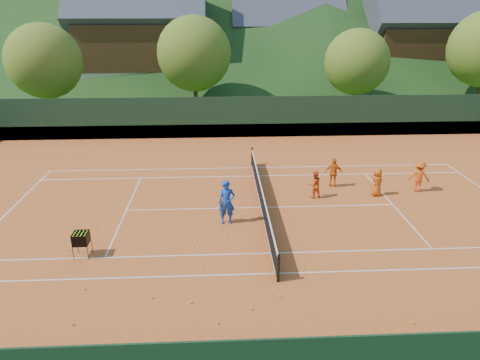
{
  "coord_description": "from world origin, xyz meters",
  "views": [
    {
      "loc": [
        -1.94,
        -18.39,
        8.89
      ],
      "look_at": [
        -1.03,
        0.0,
        1.46
      ],
      "focal_mm": 32.0,
      "sensor_mm": 36.0,
      "label": 1
    }
  ],
  "objects_px": {
    "ball_hopper": "(81,239)",
    "chalet_mid": "(285,43)",
    "student_c": "(377,182)",
    "chalet_right": "(416,43)",
    "chalet_left": "(142,40)",
    "coach": "(227,202)",
    "student_b": "(334,173)",
    "student_a": "(314,184)",
    "student_d": "(419,176)",
    "tennis_net": "(262,198)"
  },
  "relations": [
    {
      "from": "student_b",
      "to": "student_d",
      "type": "relative_size",
      "value": 0.97
    },
    {
      "from": "ball_hopper",
      "to": "chalet_right",
      "type": "bearing_deg",
      "value": 51.24
    },
    {
      "from": "coach",
      "to": "student_a",
      "type": "height_order",
      "value": "coach"
    },
    {
      "from": "student_c",
      "to": "chalet_right",
      "type": "distance_m",
      "value": 32.42
    },
    {
      "from": "chalet_left",
      "to": "chalet_mid",
      "type": "relative_size",
      "value": 1.09
    },
    {
      "from": "coach",
      "to": "chalet_mid",
      "type": "relative_size",
      "value": 0.16
    },
    {
      "from": "chalet_right",
      "to": "chalet_left",
      "type": "bearing_deg",
      "value": -180.0
    },
    {
      "from": "student_b",
      "to": "student_d",
      "type": "xyz_separation_m",
      "value": [
        4.23,
        -0.83,
        0.03
      ]
    },
    {
      "from": "student_a",
      "to": "chalet_mid",
      "type": "xyz_separation_m",
      "value": [
        3.26,
        32.95,
        4.27
      ]
    },
    {
      "from": "ball_hopper",
      "to": "chalet_right",
      "type": "xyz_separation_m",
      "value": [
        27.25,
        33.95,
        4.49
      ]
    },
    {
      "from": "coach",
      "to": "student_c",
      "type": "height_order",
      "value": "coach"
    },
    {
      "from": "student_d",
      "to": "chalet_right",
      "type": "bearing_deg",
      "value": -95.29
    },
    {
      "from": "student_c",
      "to": "chalet_left",
      "type": "distance_m",
      "value": 33.34
    },
    {
      "from": "chalet_left",
      "to": "chalet_right",
      "type": "relative_size",
      "value": 1.16
    },
    {
      "from": "tennis_net",
      "to": "chalet_right",
      "type": "height_order",
      "value": "chalet_right"
    },
    {
      "from": "ball_hopper",
      "to": "student_a",
      "type": "bearing_deg",
      "value": 26.58
    },
    {
      "from": "student_b",
      "to": "student_c",
      "type": "xyz_separation_m",
      "value": [
        1.9,
        -1.26,
        -0.07
      ]
    },
    {
      "from": "chalet_right",
      "to": "coach",
      "type": "bearing_deg",
      "value": -124.54
    },
    {
      "from": "student_c",
      "to": "chalet_mid",
      "type": "height_order",
      "value": "chalet_mid"
    },
    {
      "from": "coach",
      "to": "chalet_left",
      "type": "height_order",
      "value": "chalet_left"
    },
    {
      "from": "chalet_mid",
      "to": "student_c",
      "type": "bearing_deg",
      "value": -90.1
    },
    {
      "from": "chalet_mid",
      "to": "student_b",
      "type": "bearing_deg",
      "value": -93.53
    },
    {
      "from": "chalet_left",
      "to": "ball_hopper",
      "type": "bearing_deg",
      "value": -85.38
    },
    {
      "from": "tennis_net",
      "to": "chalet_right",
      "type": "distance_m",
      "value": 36.37
    },
    {
      "from": "student_c",
      "to": "coach",
      "type": "bearing_deg",
      "value": -2.56
    },
    {
      "from": "student_b",
      "to": "ball_hopper",
      "type": "xyz_separation_m",
      "value": [
        -11.3,
        -6.34,
        -0.04
      ]
    },
    {
      "from": "coach",
      "to": "student_d",
      "type": "bearing_deg",
      "value": 12.37
    },
    {
      "from": "student_c",
      "to": "ball_hopper",
      "type": "xyz_separation_m",
      "value": [
        -13.2,
        -5.09,
        0.03
      ]
    },
    {
      "from": "student_a",
      "to": "chalet_right",
      "type": "height_order",
      "value": "chalet_right"
    },
    {
      "from": "student_a",
      "to": "student_d",
      "type": "distance_m",
      "value": 5.56
    },
    {
      "from": "student_c",
      "to": "chalet_right",
      "type": "bearing_deg",
      "value": -137.55
    },
    {
      "from": "tennis_net",
      "to": "chalet_left",
      "type": "xyz_separation_m",
      "value": [
        -10.0,
        30.0,
        5.13
      ]
    },
    {
      "from": "student_b",
      "to": "chalet_mid",
      "type": "bearing_deg",
      "value": -79.72
    },
    {
      "from": "student_a",
      "to": "student_b",
      "type": "distance_m",
      "value": 1.87
    },
    {
      "from": "coach",
      "to": "student_b",
      "type": "xyz_separation_m",
      "value": [
        5.73,
        3.88,
        -0.21
      ]
    },
    {
      "from": "ball_hopper",
      "to": "chalet_left",
      "type": "relative_size",
      "value": 0.07
    },
    {
      "from": "student_d",
      "to": "student_c",
      "type": "bearing_deg",
      "value": 27.52
    },
    {
      "from": "ball_hopper",
      "to": "chalet_mid",
      "type": "height_order",
      "value": "chalet_mid"
    },
    {
      "from": "tennis_net",
      "to": "chalet_right",
      "type": "relative_size",
      "value": 1.01
    },
    {
      "from": "student_b",
      "to": "student_c",
      "type": "height_order",
      "value": "student_b"
    },
    {
      "from": "student_b",
      "to": "ball_hopper",
      "type": "height_order",
      "value": "student_b"
    },
    {
      "from": "student_c",
      "to": "chalet_left",
      "type": "xyz_separation_m",
      "value": [
        -15.94,
        28.86,
        4.91
      ]
    },
    {
      "from": "ball_hopper",
      "to": "chalet_mid",
      "type": "distance_m",
      "value": 40.42
    },
    {
      "from": "student_b",
      "to": "chalet_left",
      "type": "xyz_separation_m",
      "value": [
        -14.05,
        27.61,
        4.83
      ]
    },
    {
      "from": "coach",
      "to": "tennis_net",
      "type": "xyz_separation_m",
      "value": [
        1.68,
        1.49,
        -0.5
      ]
    },
    {
      "from": "student_a",
      "to": "tennis_net",
      "type": "xyz_separation_m",
      "value": [
        -2.74,
        -1.05,
        -0.2
      ]
    },
    {
      "from": "student_b",
      "to": "chalet_right",
      "type": "xyz_separation_m",
      "value": [
        15.95,
        27.61,
        4.45
      ]
    },
    {
      "from": "tennis_net",
      "to": "ball_hopper",
      "type": "relative_size",
      "value": 12.07
    },
    {
      "from": "tennis_net",
      "to": "chalet_right",
      "type": "xyz_separation_m",
      "value": [
        20.0,
        30.0,
        4.74
      ]
    },
    {
      "from": "student_b",
      "to": "student_c",
      "type": "relative_size",
      "value": 1.1
    }
  ]
}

